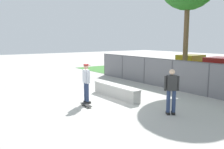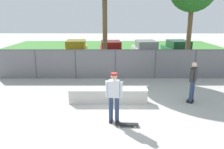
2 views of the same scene
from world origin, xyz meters
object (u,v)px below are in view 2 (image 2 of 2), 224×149
bystander (192,80)px  car_yellow (75,49)px  skateboarder (113,95)px  car_red (110,51)px  skateboard (126,124)px  car_silver (145,50)px  car_green (176,50)px  concrete_ledge (107,96)px

bystander → car_yellow: bearing=123.4°
skateboarder → car_red: bearing=90.9°
car_yellow → skateboarder: bearing=-74.9°
skateboard → car_yellow: 12.81m
car_silver → car_green: same height
car_yellow → car_green: bearing=-1.0°
car_green → car_silver: bearing=-175.3°
car_green → bystander: 10.19m
car_yellow → car_silver: bearing=-3.6°
skateboarder → car_red: 11.34m
car_silver → car_green: size_ratio=1.00×
car_silver → bystander: bearing=-86.5°
skateboarder → car_yellow: bearing=105.1°
skateboard → car_red: bearing=93.1°
car_silver → concrete_ledge: bearing=-107.6°
skateboard → car_green: (5.23, 12.10, 0.77)m
skateboard → car_yellow: car_yellow is taller
car_silver → bystander: (0.59, -9.70, 0.17)m
skateboard → car_yellow: (-3.67, 12.25, 0.77)m
car_yellow → car_green: size_ratio=1.00×
skateboarder → bystander: bearing=28.8°
car_yellow → car_silver: 6.08m
skateboarder → bystander: skateboarder is taller
concrete_ledge → skateboard: size_ratio=4.26×
skateboard → car_green: car_green is taller
car_red → car_green: 5.88m
car_green → bystander: (-2.25, -9.93, 0.17)m
car_yellow → car_red: 3.11m
skateboarder → skateboard: bearing=-31.8°
skateboard → car_red: 11.66m
car_red → car_green: bearing=4.7°
car_silver → car_red: bearing=-175.3°
car_red → car_silver: 3.03m
bystander → car_silver: bearing=93.5°
car_yellow → car_green: 8.91m
car_red → car_yellow: bearing=168.3°
car_green → skateboarder: bearing=-115.7°
skateboarder → car_silver: (2.85, 11.59, -0.19)m
car_green → skateboard: bearing=-113.4°
skateboard → bystander: bearing=36.0°
skateboarder → car_yellow: size_ratio=0.43×
skateboarder → concrete_ledge: bearing=97.4°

